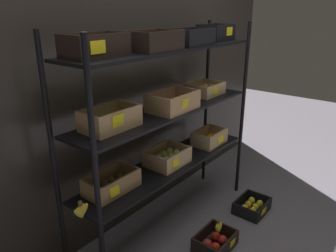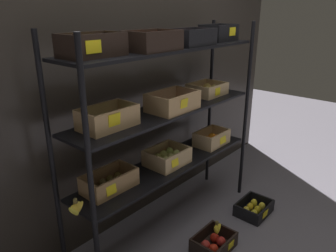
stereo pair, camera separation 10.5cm
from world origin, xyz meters
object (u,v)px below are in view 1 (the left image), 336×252
Objects in this scene: display_rack at (167,106)px; banana_bunch_loose at (218,228)px; crate_ground_center_lemon at (252,207)px; crate_ground_apple_red at (215,242)px.

display_rack reaches higher than banana_bunch_loose.
crate_ground_center_lemon is 0.61m from banana_bunch_loose.
banana_bunch_loose is (-0.59, 0.01, 0.12)m from crate_ground_center_lemon.
crate_ground_apple_red is at bearing 178.40° from crate_ground_center_lemon.
crate_ground_apple_red is 2.77× the size of banana_bunch_loose.
crate_ground_apple_red is at bearing -86.05° from display_rack.
display_rack is at bearing 144.12° from crate_ground_center_lemon.
display_rack is 1.00m from banana_bunch_loose.
display_rack is 5.80× the size of crate_ground_center_lemon.
display_rack reaches higher than crate_ground_apple_red.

